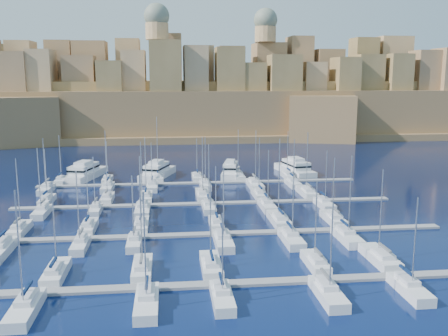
{
  "coord_description": "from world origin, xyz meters",
  "views": [
    {
      "loc": [
        -8.03,
        -97.38,
        27.89
      ],
      "look_at": [
        3.59,
        6.0,
        8.88
      ],
      "focal_mm": 40.0,
      "sensor_mm": 36.0,
      "label": 1
    }
  ],
  "objects": [
    {
      "name": "sailboat_38",
      "position": [
        -11.09,
        38.0,
        0.78
      ],
      "size": [
        3.07,
        10.24,
        17.61
      ],
      "color": "silver",
      "rests_on": "ground"
    },
    {
      "name": "sailboat_43",
      "position": [
        -23.38,
        26.61,
        0.76
      ],
      "size": [
        2.7,
        9.0,
        15.36
      ],
      "color": "silver",
      "rests_on": "ground"
    },
    {
      "name": "sailboat_30",
      "position": [
        -34.05,
        4.85,
        0.74
      ],
      "size": [
        2.56,
        8.52,
        14.34
      ],
      "color": "silver",
      "rests_on": "ground"
    },
    {
      "name": "sailboat_47",
      "position": [
        23.95,
        26.66,
        0.73
      ],
      "size": [
        2.67,
        8.91,
        12.6
      ],
      "color": "silver",
      "rests_on": "ground"
    },
    {
      "name": "motor_yacht_d",
      "position": [
        28.57,
        42.35,
        1.73
      ],
      "size": [
        8.59,
        19.08,
        5.25
      ],
      "color": "silver",
      "rests_on": "ground"
    },
    {
      "name": "motor_yacht_b",
      "position": [
        -11.35,
        41.86,
        1.73
      ],
      "size": [
        10.56,
        18.12,
        5.25
      ],
      "color": "silver",
      "rests_on": "ground"
    },
    {
      "name": "sailboat_10",
      "position": [
        11.86,
        -39.47,
        0.73
      ],
      "size": [
        2.75,
        9.17,
        12.91
      ],
      "color": "silver",
      "rests_on": "ground"
    },
    {
      "name": "sailboat_31",
      "position": [
        -23.36,
        5.4,
        0.72
      ],
      "size": [
        2.22,
        7.4,
        12.24
      ],
      "color": "silver",
      "rests_on": "ground"
    },
    {
      "name": "sailboat_46",
      "position": [
        13.81,
        25.86,
        0.77
      ],
      "size": [
        3.16,
        10.54,
        15.06
      ],
      "color": "silver",
      "rests_on": "ground"
    },
    {
      "name": "pontoon_near",
      "position": [
        0.0,
        -34.0,
        0.2
      ],
      "size": [
        84.0,
        2.0,
        0.4
      ],
      "primitive_type": "cube",
      "color": "slate",
      "rests_on": "ground"
    },
    {
      "name": "sailboat_4",
      "position": [
        13.4,
        -28.88,
        0.73
      ],
      "size": [
        2.53,
        8.45,
        13.21
      ],
      "color": "silver",
      "rests_on": "ground"
    },
    {
      "name": "sailboat_2",
      "position": [
        -12.15,
        -28.54,
        0.75
      ],
      "size": [
        2.74,
        9.14,
        14.66
      ],
      "color": "silver",
      "rests_on": "ground"
    },
    {
      "name": "sailboat_13",
      "position": [
        -22.96,
        -6.83,
        0.72
      ],
      "size": [
        2.57,
        8.57,
        12.24
      ],
      "color": "silver",
      "rests_on": "ground"
    },
    {
      "name": "sailboat_44",
      "position": [
        -12.32,
        26.6,
        0.73
      ],
      "size": [
        2.71,
        9.03,
        12.28
      ],
      "color": "silver",
      "rests_on": "ground"
    },
    {
      "name": "sailboat_24",
      "position": [
        -35.4,
        15.03,
        0.72
      ],
      "size": [
        2.48,
        8.27,
        12.51
      ],
      "color": "silver",
      "rests_on": "ground"
    },
    {
      "name": "sailboat_33",
      "position": [
        0.22,
        4.81,
        0.75
      ],
      "size": [
        2.58,
        8.59,
        14.53
      ],
      "color": "silver",
      "rests_on": "ground"
    },
    {
      "name": "sailboat_20",
      "position": [
        -14.04,
        -16.7,
        0.72
      ],
      "size": [
        2.28,
        7.59,
        12.5
      ],
      "color": "silver",
      "rests_on": "ground"
    },
    {
      "name": "sailboat_7",
      "position": [
        -25.4,
        -39.68,
        0.76
      ],
      "size": [
        2.88,
        9.59,
        15.63
      ],
      "color": "silver",
      "rests_on": "ground"
    },
    {
      "name": "sailboat_1",
      "position": [
        -24.18,
        -28.57,
        0.74
      ],
      "size": [
        2.73,
        9.1,
        13.97
      ],
      "color": "silver",
      "rests_on": "ground"
    },
    {
      "name": "motor_yacht_a",
      "position": [
        -31.43,
        42.63,
        1.73
      ],
      "size": [
        10.55,
        19.82,
        5.25
      ],
      "color": "silver",
      "rests_on": "ground"
    },
    {
      "name": "sailboat_35",
      "position": [
        25.44,
        4.75,
        0.73
      ],
      "size": [
        2.62,
        8.72,
        12.84
      ],
      "color": "silver",
      "rests_on": "ground"
    },
    {
      "name": "sailboat_45",
      "position": [
        1.1,
        26.78,
        0.74
      ],
      "size": [
        2.6,
        8.67,
        13.48
      ],
      "color": "silver",
      "rests_on": "ground"
    },
    {
      "name": "pontoon_far",
      "position": [
        0.0,
        32.0,
        0.2
      ],
      "size": [
        84.0,
        2.0,
        0.4
      ],
      "primitive_type": "cube",
      "color": "slate",
      "rests_on": "ground"
    },
    {
      "name": "sailboat_15",
      "position": [
        0.6,
        -7.18,
        0.72
      ],
      "size": [
        2.35,
        7.84,
        11.92
      ],
      "color": "silver",
      "rests_on": "ground"
    },
    {
      "name": "sailboat_37",
      "position": [
        -24.59,
        36.77,
        0.71
      ],
      "size": [
        2.33,
        7.75,
        11.39
      ],
      "color": "silver",
      "rests_on": "ground"
    },
    {
      "name": "sailboat_32",
      "position": [
        -13.64,
        4.2,
        0.76
      ],
      "size": [
        2.95,
        9.84,
        15.38
      ],
      "color": "silver",
      "rests_on": "ground"
    },
    {
      "name": "sailboat_22",
      "position": [
        12.51,
        -17.6,
        0.76
      ],
      "size": [
        2.83,
        9.44,
        15.24
      ],
      "color": "silver",
      "rests_on": "ground"
    },
    {
      "name": "sailboat_34",
      "position": [
        12.77,
        4.58,
        0.74
      ],
      "size": [
        2.72,
        9.07,
        13.18
      ],
      "color": "silver",
      "rests_on": "ground"
    },
    {
      "name": "sailboat_40",
      "position": [
        11.15,
        37.52,
        0.75
      ],
      "size": [
        2.78,
        9.28,
        14.03
      ],
      "color": "silver",
      "rests_on": "ground"
    },
    {
      "name": "sailboat_5",
      "position": [
        23.77,
        -28.07,
        0.76
      ],
      "size": [
        3.03,
        10.1,
        14.64
      ],
      "color": "silver",
      "rests_on": "ground"
    },
    {
      "name": "pontoon_mid_far",
      "position": [
        0.0,
        10.0,
        0.2
      ],
      "size": [
        84.0,
        2.0,
        0.4
      ],
      "primitive_type": "cube",
      "color": "slate",
      "rests_on": "ground"
    },
    {
      "name": "sailboat_28",
      "position": [
        13.02,
        15.38,
        0.75
      ],
      "size": [
        2.7,
        8.99,
        14.32
      ],
      "color": "silver",
      "rests_on": "ground"
    },
    {
      "name": "motor_yacht_c",
      "position": [
        9.31,
        40.28,
        1.73
      ],
      "size": [
        7.05,
        14.67,
        5.25
      ],
      "color": "silver",
      "rests_on": "ground"
    },
    {
      "name": "sailboat_36",
      "position": [
        -36.73,
        36.8,
        0.73
      ],
      "size": [
        2.34,
        7.8,
        13.03
      ],
      "color": "silver",
      "rests_on": "ground"
    },
    {
      "name": "sailboat_19",
      "position": [
        -22.76,
        -16.85,
        0.73
      ],
      "size": [
        2.37,
        7.9,
        13.53
      ],
      "color": "silver",
      "rests_on": "ground"
    },
    {
      "name": "sailboat_25",
      "position": [
        -22.1,
        15.12,
        0.74
      ],
      "size": [
        2.54,
        8.46,
        14.07
      ],
      "color": "silver",
      "rests_on": "ground"
    },
    {
      "name": "pontoon_mid_near",
      "position": [
        0.0,
        -12.0,
        0.2
      ],
      "size": [
        84.0,
        2.0,
        0.4
      ],
      "primitive_type": "cube",
      "color": "slate",
      "rests_on": "ground"
    },
    {
      "name": "sailboat_41",
      "position": [
        25.01,
        36.93,
        0.73
      ],
      "size": [
        2.42,
        8.07,
        13.42
      ],
      "color": "silver",
      "rests_on": "ground"
    },
    {
      "name": "sailboat_14",
      "position": [
        -13.35,
        -6.83,
        0.74
      ],
      "size": [
        2.57,
        8.56,
        14.02
      ],
      "color": "silver",
      "rests_on": "ground"
    },
    {
      "name": "sailboat_21",
      "position": [
        0.79,
        -17.6,
        0.74
      ],
      "size": [
        2.83,
        9.44,
        13.79
      ],
      "color": "silver",
      "rests_on": "ground"
    },
    {
      "name": "sailboat_11",
      "position": [
        22.9,
        -39.28,
        0.74
      ],
      "size": [
        2.64,
        8.78,
        13.34
      ],
      "color": "silver",
      "rests_on": "ground"
    },
    {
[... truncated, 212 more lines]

